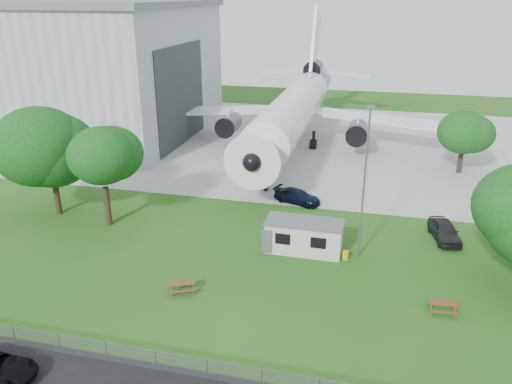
% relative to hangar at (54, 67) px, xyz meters
% --- Properties ---
extents(ground, '(160.00, 160.00, 0.00)m').
position_rel_hangar_xyz_m(ground, '(37.97, -36.00, -9.41)').
color(ground, '#346921').
extents(concrete_apron, '(120.00, 46.00, 0.03)m').
position_rel_hangar_xyz_m(concrete_apron, '(37.97, 2.00, -9.39)').
color(concrete_apron, '#B7B7B2').
rests_on(concrete_apron, ground).
extents(hangar, '(43.00, 31.00, 18.55)m').
position_rel_hangar_xyz_m(hangar, '(0.00, 0.00, 0.00)').
color(hangar, '#B2B7BC').
rests_on(hangar, ground).
extents(airliner, '(46.36, 47.73, 17.69)m').
position_rel_hangar_xyz_m(airliner, '(35.97, -0.14, -4.14)').
color(airliner, white).
rests_on(airliner, ground).
extents(site_cabin, '(6.76, 2.75, 2.62)m').
position_rel_hangar_xyz_m(site_cabin, '(41.84, -29.84, -8.09)').
color(site_cabin, beige).
rests_on(site_cabin, ground).
extents(picnic_west, '(2.26, 2.11, 0.76)m').
position_rel_hangar_xyz_m(picnic_west, '(34.50, -37.80, -9.41)').
color(picnic_west, brown).
rests_on(picnic_west, ground).
extents(picnic_east, '(1.93, 1.66, 0.76)m').
position_rel_hangar_xyz_m(picnic_east, '(51.88, -36.04, -9.41)').
color(picnic_east, brown).
rests_on(picnic_east, ground).
extents(fence, '(58.00, 0.04, 1.30)m').
position_rel_hangar_xyz_m(fence, '(37.97, -45.50, -9.41)').
color(fence, gray).
rests_on(fence, ground).
extents(lamp_mast, '(0.16, 0.16, 12.00)m').
position_rel_hangar_xyz_m(lamp_mast, '(46.17, -29.80, -3.41)').
color(lamp_mast, slate).
rests_on(lamp_mast, ground).
extents(tree_west_big, '(8.57, 8.57, 10.40)m').
position_rel_hangar_xyz_m(tree_west_big, '(18.16, -27.98, -3.30)').
color(tree_west_big, '#382619').
rests_on(tree_west_big, ground).
extents(tree_west_small, '(6.48, 6.48, 9.39)m').
position_rel_hangar_xyz_m(tree_west_small, '(23.99, -29.04, -3.28)').
color(tree_west_small, '#382619').
rests_on(tree_west_small, ground).
extents(tree_far_apron, '(5.70, 5.70, 7.86)m').
position_rel_hangar_xyz_m(tree_far_apron, '(56.51, -6.78, -4.42)').
color(tree_far_apron, '#382619').
rests_on(tree_far_apron, ground).
extents(car_ne_hatch, '(2.78, 4.99, 1.60)m').
position_rel_hangar_xyz_m(car_ne_hatch, '(53.07, -25.06, -8.61)').
color(car_ne_hatch, black).
rests_on(car_ne_hatch, ground).
extents(car_apron_van, '(5.10, 3.26, 1.37)m').
position_rel_hangar_xyz_m(car_apron_van, '(39.69, -20.13, -8.72)').
color(car_apron_van, black).
rests_on(car_apron_van, ground).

